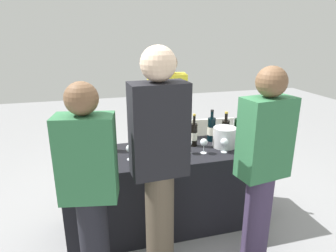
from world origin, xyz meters
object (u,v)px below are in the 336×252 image
wine_bottle_5 (225,130)px  ice_bucket (225,137)px  guest_2 (262,165)px  guest_1 (159,161)px  wine_bottle_3 (194,135)px  wine_bottle_0 (84,145)px  wine_bottle_6 (238,129)px  server_pouring (167,122)px  wine_glass_4 (224,142)px  wine_glass_2 (188,143)px  wine_bottle_4 (211,129)px  menu_board (211,146)px  wine_glass_1 (177,146)px  wine_glass_0 (130,149)px  wine_glass_3 (204,143)px  guest_0 (90,188)px  wine_bottle_2 (143,137)px  wine_bottle_1 (109,140)px

wine_bottle_5 → ice_bucket: wine_bottle_5 is taller
ice_bucket → guest_2: 0.69m
guest_1 → wine_bottle_3: bearing=50.0°
wine_bottle_0 → guest_2: guest_2 is taller
wine_bottle_6 → server_pouring: size_ratio=0.20×
wine_glass_4 → ice_bucket: (0.06, 0.13, -0.00)m
wine_bottle_0 → wine_glass_2: size_ratio=2.11×
wine_glass_2 → wine_glass_4: size_ratio=1.01×
ice_bucket → server_pouring: size_ratio=0.14×
wine_bottle_4 → menu_board: size_ratio=0.43×
wine_glass_1 → wine_glass_0: bearing=173.4°
wine_glass_4 → wine_glass_1: bearing=177.7°
wine_bottle_5 → guest_1: bearing=-139.6°
wine_glass_1 → ice_bucket: ice_bucket is taller
wine_glass_2 → guest_1: 0.66m
wine_glass_3 → wine_bottle_4: bearing=55.6°
server_pouring → menu_board: 0.95m
wine_glass_3 → wine_bottle_0: bearing=168.1°
wine_bottle_6 → wine_glass_1: wine_bottle_6 is taller
wine_bottle_6 → guest_0: size_ratio=0.21×
wine_bottle_2 → guest_1: (-0.03, -0.77, 0.09)m
wine_glass_0 → wine_glass_2: 0.53m
guest_2 → wine_glass_3: bearing=103.0°
guest_0 → wine_glass_3: bearing=37.9°
wine_bottle_2 → guest_2: (0.74, -0.88, 0.01)m
menu_board → wine_glass_3: bearing=-113.2°
guest_0 → guest_1: 0.50m
wine_bottle_0 → wine_glass_3: (1.06, -0.22, -0.00)m
wine_glass_1 → wine_bottle_5: bearing=24.7°
wine_glass_1 → guest_2: bearing=-49.7°
wine_bottle_2 → wine_bottle_3: size_ratio=0.93×
wine_bottle_0 → guest_2: (1.29, -0.81, 0.01)m
wine_bottle_1 → wine_glass_1: (0.57, -0.30, -0.01)m
wine_bottle_4 → ice_bucket: size_ratio=1.46×
ice_bucket → server_pouring: (-0.43, 0.55, 0.02)m
wine_bottle_4 → guest_2: bearing=-87.5°
wine_bottle_2 → guest_1: 0.78m
wine_glass_1 → wine_bottle_3: bearing=42.3°
wine_bottle_1 → guest_0: bearing=-103.1°
wine_glass_1 → menu_board: bearing=52.8°
wine_bottle_3 → wine_bottle_4: 0.24m
wine_glass_0 → ice_bucket: ice_bucket is taller
wine_bottle_1 → guest_2: 1.38m
guest_0 → wine_glass_2: bearing=43.1°
wine_bottle_5 → wine_glass_3: (-0.34, -0.26, -0.01)m
wine_bottle_0 → server_pouring: bearing=25.9°
wine_glass_3 → wine_glass_0: bearing=177.0°
ice_bucket → guest_0: (-1.27, -0.62, -0.02)m
wine_glass_4 → server_pouring: 0.77m
ice_bucket → menu_board: ice_bucket is taller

